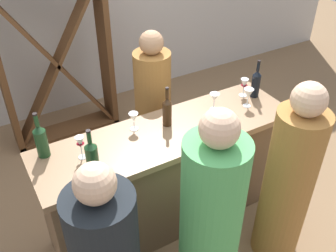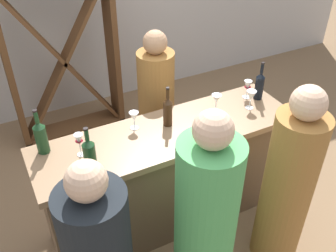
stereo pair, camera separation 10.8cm
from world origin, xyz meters
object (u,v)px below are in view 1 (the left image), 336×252
at_px(person_center_guest, 288,183).
at_px(wine_bottle_second_left_olive_green, 92,156).
at_px(wine_glass_near_right, 214,98).
at_px(wine_bottle_leftmost_olive_green, 41,140).
at_px(wine_bottle_center_amber_brown, 167,111).
at_px(person_left_guest, 210,225).
at_px(wine_glass_far_left, 244,85).
at_px(wine_glass_far_center, 134,118).
at_px(wine_bottle_second_right_near_black, 256,83).
at_px(wine_rack, 56,64).
at_px(wine_glass_near_left, 248,94).
at_px(wine_glass_near_center, 80,143).
at_px(person_server_behind, 153,113).

bearing_deg(person_center_guest, wine_bottle_second_left_olive_green, 63.43).
bearing_deg(wine_glass_near_right, wine_bottle_leftmost_olive_green, 175.37).
distance_m(wine_bottle_center_amber_brown, person_left_guest, 0.89).
bearing_deg(wine_glass_far_left, wine_glass_far_center, 178.65).
bearing_deg(person_left_guest, wine_bottle_leftmost_olive_green, 28.84).
bearing_deg(wine_bottle_second_right_near_black, wine_rack, 127.94).
xyz_separation_m(wine_bottle_second_right_near_black, wine_glass_near_left, (-0.15, -0.09, -0.02)).
bearing_deg(wine_bottle_second_left_olive_green, wine_glass_far_left, 10.04).
bearing_deg(wine_glass_near_right, wine_bottle_second_left_olive_green, -169.50).
distance_m(wine_glass_near_center, person_server_behind, 1.09).
xyz_separation_m(wine_bottle_leftmost_olive_green, person_server_behind, (1.05, 0.43, -0.39)).
bearing_deg(wine_rack, person_left_guest, -84.33).
distance_m(wine_bottle_leftmost_olive_green, person_left_guest, 1.22).
distance_m(wine_bottle_leftmost_olive_green, person_server_behind, 1.20).
bearing_deg(wine_glass_near_center, wine_glass_near_left, -2.10).
distance_m(wine_rack, wine_glass_near_right, 1.78).
distance_m(wine_bottle_second_right_near_black, wine_glass_near_left, 0.18).
bearing_deg(wine_glass_near_center, wine_bottle_second_right_near_black, 1.50).
bearing_deg(wine_glass_far_center, wine_glass_near_left, -10.29).
bearing_deg(wine_glass_near_left, person_left_guest, -139.70).
xyz_separation_m(wine_bottle_second_left_olive_green, wine_glass_far_left, (1.42, 0.25, -0.02)).
relative_size(wine_glass_near_center, wine_glass_near_right, 1.19).
height_order(wine_rack, wine_glass_near_right, wine_rack).
bearing_deg(wine_bottle_second_right_near_black, person_server_behind, 141.61).
xyz_separation_m(wine_bottle_second_left_olive_green, wine_glass_near_center, (-0.02, 0.16, -0.00)).
relative_size(wine_bottle_leftmost_olive_green, person_left_guest, 0.21).
bearing_deg(wine_glass_near_center, wine_bottle_center_amber_brown, 3.83).
relative_size(wine_bottle_leftmost_olive_green, wine_glass_near_center, 1.98).
bearing_deg(person_left_guest, wine_glass_far_left, -57.05).
height_order(wine_bottle_leftmost_olive_green, wine_glass_far_center, wine_bottle_leftmost_olive_green).
bearing_deg(wine_rack, wine_bottle_center_amber_brown, -75.95).
relative_size(wine_bottle_second_right_near_black, wine_glass_far_left, 2.10).
xyz_separation_m(wine_rack, wine_glass_near_left, (1.08, -1.67, 0.19)).
height_order(wine_glass_far_left, person_left_guest, person_left_guest).
relative_size(wine_bottle_second_left_olive_green, wine_glass_near_right, 2.21).
bearing_deg(wine_bottle_center_amber_brown, wine_glass_far_center, 163.23).
distance_m(wine_rack, person_server_behind, 1.19).
bearing_deg(wine_glass_far_center, person_center_guest, -46.48).
relative_size(wine_glass_near_center, wine_glass_far_left, 1.10).
bearing_deg(person_server_behind, person_center_guest, -4.54).
distance_m(wine_glass_far_center, person_server_behind, 0.70).
distance_m(wine_glass_near_right, person_center_guest, 0.84).
relative_size(wine_glass_near_center, person_left_guest, 0.11).
xyz_separation_m(wine_bottle_second_right_near_black, person_server_behind, (-0.68, 0.54, -0.38)).
relative_size(wine_bottle_leftmost_olive_green, wine_glass_far_left, 2.17).
bearing_deg(wine_glass_far_center, wine_bottle_leftmost_olive_green, 177.13).
xyz_separation_m(wine_glass_far_left, wine_glass_far_center, (-1.00, 0.02, -0.01)).
bearing_deg(wine_glass_near_left, wine_glass_far_left, 62.28).
bearing_deg(person_center_guest, wine_bottle_leftmost_olive_green, 57.24).
relative_size(wine_bottle_second_left_olive_green, wine_glass_far_left, 2.04).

